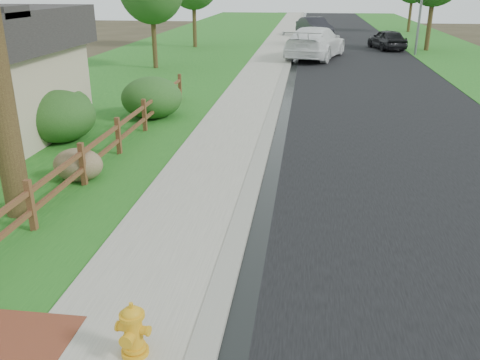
# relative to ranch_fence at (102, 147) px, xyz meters

# --- Properties ---
(ground) EXTENTS (120.00, 120.00, 0.00)m
(ground) POSITION_rel_ranch_fence_xyz_m (3.60, -6.40, -0.62)
(ground) COLOR #322C1B
(road) EXTENTS (8.00, 90.00, 0.02)m
(road) POSITION_rel_ranch_fence_xyz_m (8.20, 28.60, -0.61)
(road) COLOR black
(road) RESTS_ON ground
(curb) EXTENTS (0.40, 90.00, 0.12)m
(curb) POSITION_rel_ranch_fence_xyz_m (4.00, 28.60, -0.56)
(curb) COLOR gray
(curb) RESTS_ON ground
(wet_gutter) EXTENTS (0.50, 90.00, 0.00)m
(wet_gutter) POSITION_rel_ranch_fence_xyz_m (4.35, 28.60, -0.60)
(wet_gutter) COLOR black
(wet_gutter) RESTS_ON road
(sidewalk) EXTENTS (2.20, 90.00, 0.10)m
(sidewalk) POSITION_rel_ranch_fence_xyz_m (2.70, 28.60, -0.57)
(sidewalk) COLOR gray
(sidewalk) RESTS_ON ground
(grass_strip) EXTENTS (1.60, 90.00, 0.06)m
(grass_strip) POSITION_rel_ranch_fence_xyz_m (0.80, 28.60, -0.59)
(grass_strip) COLOR #1A5A19
(grass_strip) RESTS_ON ground
(lawn_near) EXTENTS (9.00, 90.00, 0.04)m
(lawn_near) POSITION_rel_ranch_fence_xyz_m (-4.40, 28.60, -0.60)
(lawn_near) COLOR #1A5A19
(lawn_near) RESTS_ON ground
(verge_far) EXTENTS (6.00, 90.00, 0.04)m
(verge_far) POSITION_rel_ranch_fence_xyz_m (15.10, 28.60, -0.60)
(verge_far) COLOR #1A5A19
(verge_far) RESTS_ON ground
(ranch_fence) EXTENTS (0.12, 16.92, 1.10)m
(ranch_fence) POSITION_rel_ranch_fence_xyz_m (0.00, 0.00, 0.00)
(ranch_fence) COLOR #4E291A
(ranch_fence) RESTS_ON ground
(fire_hydrant) EXTENTS (0.51, 0.41, 0.77)m
(fire_hydrant) POSITION_rel_ranch_fence_xyz_m (3.14, -6.86, -0.16)
(fire_hydrant) COLOR gold
(fire_hydrant) RESTS_ON sidewalk
(white_suv) EXTENTS (4.38, 7.26, 1.97)m
(white_suv) POSITION_rel_ranch_fence_xyz_m (5.60, 21.67, 0.39)
(white_suv) COLOR white
(white_suv) RESTS_ON road
(dark_car_mid) EXTENTS (2.66, 4.48, 1.43)m
(dark_car_mid) POSITION_rel_ranch_fence_xyz_m (10.80, 27.07, 0.12)
(dark_car_mid) COLOR black
(dark_car_mid) RESTS_ON road
(dark_car_far) EXTENTS (3.49, 5.38, 1.68)m
(dark_car_far) POSITION_rel_ranch_fence_xyz_m (5.60, 35.45, 0.24)
(dark_car_far) COLOR black
(dark_car_far) RESTS_ON road
(boulder) EXTENTS (1.32, 1.04, 0.82)m
(boulder) POSITION_rel_ranch_fence_xyz_m (-0.30, -0.83, -0.21)
(boulder) COLOR brown
(boulder) RESTS_ON ground
(shrub_b) EXTENTS (2.85, 2.85, 1.57)m
(shrub_b) POSITION_rel_ranch_fence_xyz_m (-2.28, 2.28, 0.17)
(shrub_b) COLOR #1D4819
(shrub_b) RESTS_ON ground
(shrub_c) EXTENTS (1.94, 1.94, 1.32)m
(shrub_c) POSITION_rel_ranch_fence_xyz_m (-2.90, 3.93, 0.04)
(shrub_c) COLOR #1D4819
(shrub_c) RESTS_ON ground
(shrub_d) EXTENTS (2.57, 2.57, 1.48)m
(shrub_d) POSITION_rel_ranch_fence_xyz_m (-0.30, 5.46, 0.12)
(shrub_d) COLOR #1D4819
(shrub_d) RESTS_ON ground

